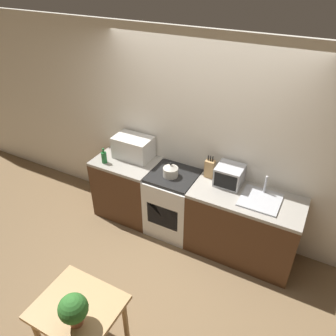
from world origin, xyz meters
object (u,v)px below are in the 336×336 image
object	(u,v)px
stove_range	(173,202)
toaster_oven	(229,175)
kettle	(171,170)
bottle	(104,157)
microwave	(133,148)
dining_table	(79,314)

from	to	relation	value
stove_range	toaster_oven	size ratio (longest dim) A/B	2.87
kettle	toaster_oven	world-z (taller)	toaster_oven
bottle	kettle	bearing A→B (deg)	8.35
microwave	bottle	size ratio (longest dim) A/B	2.36
kettle	microwave	world-z (taller)	microwave
stove_range	dining_table	size ratio (longest dim) A/B	1.24
bottle	dining_table	size ratio (longest dim) A/B	0.30
toaster_oven	microwave	bearing A→B (deg)	-179.32
stove_range	dining_table	bearing A→B (deg)	-88.21
stove_range	dining_table	world-z (taller)	stove_range
bottle	dining_table	bearing A→B (deg)	-60.06
kettle	dining_table	world-z (taller)	kettle
bottle	dining_table	distance (m)	2.05
dining_table	bottle	bearing A→B (deg)	119.94
toaster_oven	dining_table	world-z (taller)	toaster_oven
dining_table	microwave	bearing A→B (deg)	109.82
microwave	toaster_oven	xyz separation A→B (m)	(1.35, 0.02, -0.03)
stove_range	kettle	distance (m)	0.54
stove_range	bottle	size ratio (longest dim) A/B	4.19
stove_range	bottle	world-z (taller)	bottle
kettle	dining_table	xyz separation A→B (m)	(0.08, -1.88, -0.38)
dining_table	stove_range	bearing A→B (deg)	91.79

